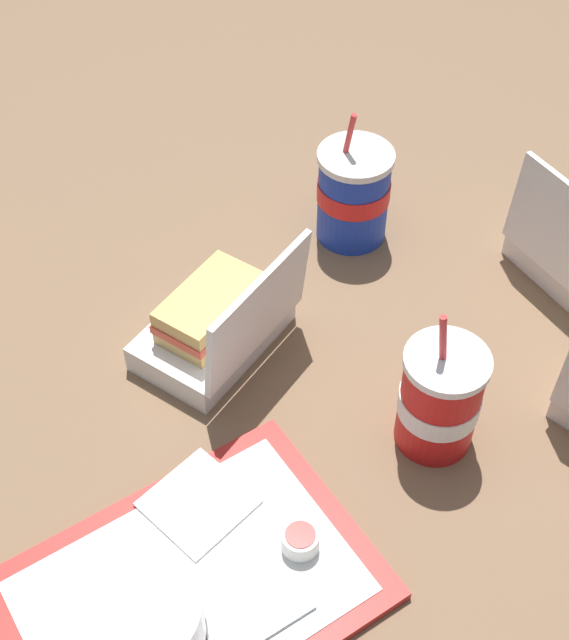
{
  "coord_description": "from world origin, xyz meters",
  "views": [
    {
      "loc": [
        0.31,
        0.65,
        0.86
      ],
      "look_at": [
        -0.02,
        -0.02,
        0.05
      ],
      "focal_mm": 50.0,
      "sensor_mm": 36.0,
      "label": 1
    }
  ],
  "objects_px": {
    "food_tray": "(190,589)",
    "clamshell_sandwich_right": "(217,323)",
    "plastic_fork": "(267,631)",
    "cake_container": "(140,624)",
    "soda_cup_left": "(440,399)",
    "ketchup_cup": "(300,540)",
    "soda_cup_front": "(353,194)"
  },
  "relations": [
    {
      "from": "cake_container",
      "to": "soda_cup_front",
      "type": "relative_size",
      "value": 0.62
    },
    {
      "from": "ketchup_cup",
      "to": "cake_container",
      "type": "bearing_deg",
      "value": 7.24
    },
    {
      "from": "ketchup_cup",
      "to": "food_tray",
      "type": "bearing_deg",
      "value": -4.2
    },
    {
      "from": "clamshell_sandwich_right",
      "to": "plastic_fork",
      "type": "bearing_deg",
      "value": 73.95
    },
    {
      "from": "ketchup_cup",
      "to": "soda_cup_left",
      "type": "bearing_deg",
      "value": -162.28
    },
    {
      "from": "food_tray",
      "to": "soda_cup_left",
      "type": "xyz_separation_m",
      "value": [
        -0.33,
        -0.06,
        0.06
      ]
    },
    {
      "from": "ketchup_cup",
      "to": "soda_cup_left",
      "type": "relative_size",
      "value": 0.2
    },
    {
      "from": "food_tray",
      "to": "ketchup_cup",
      "type": "relative_size",
      "value": 10.01
    },
    {
      "from": "soda_cup_front",
      "to": "soda_cup_left",
      "type": "relative_size",
      "value": 1.0
    },
    {
      "from": "food_tray",
      "to": "clamshell_sandwich_right",
      "type": "height_order",
      "value": "clamshell_sandwich_right"
    },
    {
      "from": "soda_cup_front",
      "to": "clamshell_sandwich_right",
      "type": "bearing_deg",
      "value": 24.15
    },
    {
      "from": "clamshell_sandwich_right",
      "to": "cake_container",
      "type": "bearing_deg",
      "value": 56.37
    },
    {
      "from": "clamshell_sandwich_right",
      "to": "soda_cup_left",
      "type": "bearing_deg",
      "value": 125.64
    },
    {
      "from": "plastic_fork",
      "to": "soda_cup_left",
      "type": "distance_m",
      "value": 0.31
    },
    {
      "from": "ketchup_cup",
      "to": "soda_cup_front",
      "type": "bearing_deg",
      "value": -124.89
    },
    {
      "from": "ketchup_cup",
      "to": "clamshell_sandwich_right",
      "type": "height_order",
      "value": "clamshell_sandwich_right"
    },
    {
      "from": "food_tray",
      "to": "plastic_fork",
      "type": "xyz_separation_m",
      "value": [
        -0.05,
        0.08,
        0.01
      ]
    },
    {
      "from": "ketchup_cup",
      "to": "clamshell_sandwich_right",
      "type": "relative_size",
      "value": 0.17
    },
    {
      "from": "plastic_fork",
      "to": "clamshell_sandwich_right",
      "type": "bearing_deg",
      "value": -113.01
    },
    {
      "from": "food_tray",
      "to": "cake_container",
      "type": "height_order",
      "value": "cake_container"
    },
    {
      "from": "clamshell_sandwich_right",
      "to": "soda_cup_left",
      "type": "height_order",
      "value": "soda_cup_left"
    },
    {
      "from": "ketchup_cup",
      "to": "soda_cup_left",
      "type": "distance_m",
      "value": 0.22
    },
    {
      "from": "clamshell_sandwich_right",
      "to": "food_tray",
      "type": "bearing_deg",
      "value": 61.9
    },
    {
      "from": "cake_container",
      "to": "soda_cup_left",
      "type": "relative_size",
      "value": 0.62
    },
    {
      "from": "ketchup_cup",
      "to": "soda_cup_front",
      "type": "relative_size",
      "value": 0.2
    },
    {
      "from": "food_tray",
      "to": "soda_cup_left",
      "type": "relative_size",
      "value": 1.99
    },
    {
      "from": "plastic_fork",
      "to": "clamshell_sandwich_right",
      "type": "height_order",
      "value": "clamshell_sandwich_right"
    },
    {
      "from": "food_tray",
      "to": "cake_container",
      "type": "bearing_deg",
      "value": 28.05
    },
    {
      "from": "food_tray",
      "to": "ketchup_cup",
      "type": "distance_m",
      "value": 0.12
    },
    {
      "from": "soda_cup_left",
      "to": "soda_cup_front",
      "type": "bearing_deg",
      "value": -103.57
    },
    {
      "from": "plastic_fork",
      "to": "soda_cup_front",
      "type": "height_order",
      "value": "soda_cup_front"
    },
    {
      "from": "plastic_fork",
      "to": "cake_container",
      "type": "bearing_deg",
      "value": -29.53
    }
  ]
}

